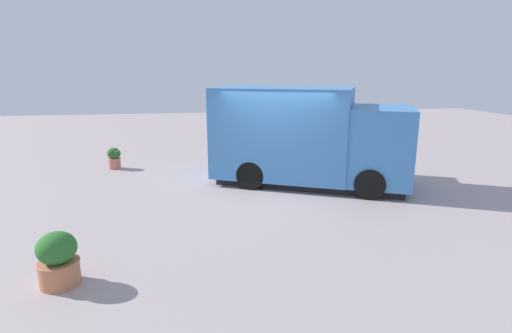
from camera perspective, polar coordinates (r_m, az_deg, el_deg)
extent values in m
plane|color=#A49494|center=(10.33, 2.27, -3.36)|extent=(40.00, 40.00, 0.00)
cube|color=#4081C3|center=(10.91, 3.99, 4.98)|extent=(3.56, 4.16, 2.36)
cube|color=#4081C3|center=(10.70, 17.34, 2.98)|extent=(2.59, 2.30, 1.90)
cube|color=black|center=(10.69, 21.43, 4.46)|extent=(1.62, 0.81, 0.72)
cube|color=black|center=(11.98, 5.17, 6.40)|extent=(0.88, 1.76, 0.83)
cube|color=#368AC0|center=(12.18, 5.54, 11.24)|extent=(1.47, 2.17, 0.03)
cube|color=black|center=(11.04, 7.73, -1.82)|extent=(3.72, 5.10, 0.20)
cylinder|color=black|center=(9.89, 15.90, -2.43)|extent=(0.52, 0.76, 0.74)
cylinder|color=black|center=(11.84, 16.05, 0.15)|extent=(0.52, 0.76, 0.74)
cylinder|color=black|center=(10.31, -0.75, -1.25)|extent=(0.52, 0.76, 0.74)
cylinder|color=black|center=(12.20, 2.03, 1.05)|extent=(0.52, 0.76, 0.74)
cylinder|color=#C36955|center=(13.29, -19.49, 0.43)|extent=(0.36, 0.36, 0.34)
torus|color=#C76E53|center=(13.26, -19.54, 1.08)|extent=(0.39, 0.39, 0.04)
ellipsoid|color=#275825|center=(13.23, -19.60, 1.79)|extent=(0.41, 0.41, 0.35)
sphere|color=#E7E05B|center=(13.14, -19.07, 2.12)|extent=(0.08, 0.08, 0.08)
sphere|color=#F7E24B|center=(13.34, -20.15, 1.92)|extent=(0.07, 0.07, 0.07)
sphere|color=#E4D154|center=(13.38, -19.54, 2.09)|extent=(0.08, 0.08, 0.08)
sphere|color=#ECCE5D|center=(13.07, -19.41, 1.95)|extent=(0.07, 0.07, 0.07)
sphere|color=#F3E549|center=(13.21, -20.29, 1.99)|extent=(0.06, 0.06, 0.06)
cylinder|color=#BC734D|center=(6.55, -26.20, -13.43)|extent=(0.56, 0.56, 0.36)
torus|color=#BF724C|center=(6.48, -26.35, -12.14)|extent=(0.58, 0.58, 0.04)
ellipsoid|color=#2B6C2A|center=(6.40, -26.56, -10.35)|extent=(0.55, 0.55, 0.47)
sphere|color=white|center=(6.40, -28.27, -9.29)|extent=(0.05, 0.05, 0.05)
sphere|color=white|center=(6.48, -24.79, -9.52)|extent=(0.09, 0.09, 0.09)
sphere|color=silver|center=(6.40, -24.55, -9.71)|extent=(0.06, 0.06, 0.06)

